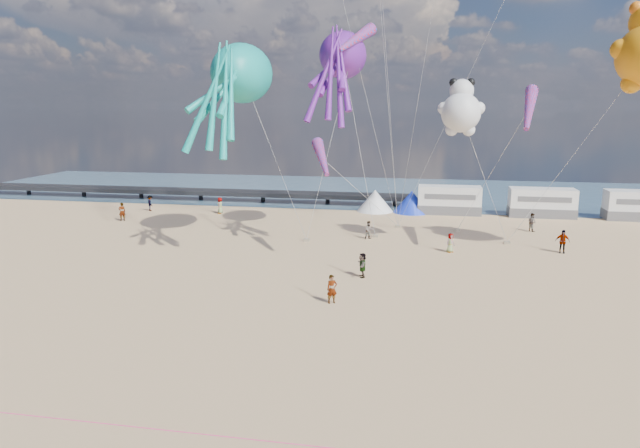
{
  "coord_description": "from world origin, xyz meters",
  "views": [
    {
      "loc": [
        3.25,
        -22.2,
        11.41
      ],
      "look_at": [
        -1.93,
        6.0,
        5.48
      ],
      "focal_mm": 32.0,
      "sensor_mm": 36.0,
      "label": 1
    }
  ],
  "objects_px": {
    "sandbag_a": "(307,240)",
    "sandbag_d": "(457,230)",
    "beachgoer_0": "(220,205)",
    "beachgoer_2": "(150,203)",
    "sandbag_b": "(375,236)",
    "sandbag_c": "(507,243)",
    "windsock_left": "(356,39)",
    "windsock_mid": "(529,109)",
    "beachgoer_6": "(450,243)",
    "sandbag_e": "(398,226)",
    "motorhome_1": "(542,203)",
    "kite_octopus_purple": "(343,55)",
    "beachgoer_4": "(362,265)",
    "kite_panda": "(461,113)",
    "windsock_right": "(322,158)",
    "beachgoer_3": "(562,241)",
    "beachgoer_5": "(122,212)",
    "tent_blue": "(412,202)",
    "standing_person": "(332,289)",
    "motorhome_0": "(449,200)",
    "beachgoer_1": "(369,230)",
    "motorhome_2": "(640,205)",
    "kite_octopus_teal": "(242,73)",
    "beachgoer_7": "(532,222)"
  },
  "relations": [
    {
      "from": "beachgoer_4",
      "to": "windsock_mid",
      "type": "bearing_deg",
      "value": 113.05
    },
    {
      "from": "beachgoer_6",
      "to": "sandbag_d",
      "type": "relative_size",
      "value": 3.09
    },
    {
      "from": "beachgoer_3",
      "to": "beachgoer_6",
      "type": "height_order",
      "value": "beachgoer_3"
    },
    {
      "from": "motorhome_0",
      "to": "beachgoer_7",
      "type": "bearing_deg",
      "value": -46.6
    },
    {
      "from": "windsock_right",
      "to": "windsock_left",
      "type": "bearing_deg",
      "value": 54.52
    },
    {
      "from": "beachgoer_5",
      "to": "beachgoer_6",
      "type": "height_order",
      "value": "beachgoer_5"
    },
    {
      "from": "sandbag_b",
      "to": "kite_panda",
      "type": "relative_size",
      "value": 0.09
    },
    {
      "from": "sandbag_e",
      "to": "kite_octopus_teal",
      "type": "height_order",
      "value": "kite_octopus_teal"
    },
    {
      "from": "windsock_right",
      "to": "sandbag_d",
      "type": "bearing_deg",
      "value": 26.79
    },
    {
      "from": "beachgoer_6",
      "to": "sandbag_d",
      "type": "height_order",
      "value": "beachgoer_6"
    },
    {
      "from": "sandbag_a",
      "to": "sandbag_d",
      "type": "height_order",
      "value": "same"
    },
    {
      "from": "beachgoer_6",
      "to": "windsock_right",
      "type": "bearing_deg",
      "value": 159.46
    },
    {
      "from": "beachgoer_6",
      "to": "sandbag_c",
      "type": "height_order",
      "value": "beachgoer_6"
    },
    {
      "from": "sandbag_c",
      "to": "sandbag_d",
      "type": "relative_size",
      "value": 1.0
    },
    {
      "from": "kite_octopus_teal",
      "to": "windsock_left",
      "type": "height_order",
      "value": "windsock_left"
    },
    {
      "from": "beachgoer_2",
      "to": "sandbag_a",
      "type": "xyz_separation_m",
      "value": [
        20.06,
        -11.21,
        -0.76
      ]
    },
    {
      "from": "sandbag_a",
      "to": "beachgoer_6",
      "type": "bearing_deg",
      "value": -7.47
    },
    {
      "from": "beachgoer_3",
      "to": "beachgoer_5",
      "type": "xyz_separation_m",
      "value": [
        -40.95,
        5.63,
        -0.0
      ]
    },
    {
      "from": "tent_blue",
      "to": "beachgoer_6",
      "type": "distance_m",
      "value": 17.39
    },
    {
      "from": "tent_blue",
      "to": "sandbag_b",
      "type": "bearing_deg",
      "value": -102.58
    },
    {
      "from": "sandbag_a",
      "to": "sandbag_c",
      "type": "xyz_separation_m",
      "value": [
        16.87,
        2.15,
        0.0
      ]
    },
    {
      "from": "motorhome_1",
      "to": "beachgoer_5",
      "type": "bearing_deg",
      "value": -166.66
    },
    {
      "from": "motorhome_2",
      "to": "motorhome_1",
      "type": "bearing_deg",
      "value": 180.0
    },
    {
      "from": "motorhome_1",
      "to": "kite_octopus_purple",
      "type": "xyz_separation_m",
      "value": [
        -19.35,
        -12.85,
        14.12
      ]
    },
    {
      "from": "beachgoer_2",
      "to": "sandbag_e",
      "type": "relative_size",
      "value": 3.48
    },
    {
      "from": "motorhome_0",
      "to": "beachgoer_1",
      "type": "relative_size",
      "value": 4.13
    },
    {
      "from": "motorhome_2",
      "to": "sandbag_c",
      "type": "xyz_separation_m",
      "value": [
        -14.64,
        -13.3,
        -1.39
      ]
    },
    {
      "from": "windsock_left",
      "to": "windsock_mid",
      "type": "height_order",
      "value": "windsock_left"
    },
    {
      "from": "beachgoer_5",
      "to": "sandbag_b",
      "type": "bearing_deg",
      "value": 136.14
    },
    {
      "from": "motorhome_1",
      "to": "beachgoer_0",
      "type": "relative_size",
      "value": 3.76
    },
    {
      "from": "beachgoer_6",
      "to": "sandbag_c",
      "type": "relative_size",
      "value": 3.09
    },
    {
      "from": "beachgoer_6",
      "to": "kite_octopus_purple",
      "type": "bearing_deg",
      "value": 114.54
    },
    {
      "from": "motorhome_0",
      "to": "sandbag_c",
      "type": "xyz_separation_m",
      "value": [
        4.36,
        -13.3,
        -1.39
      ]
    },
    {
      "from": "beachgoer_7",
      "to": "beachgoer_3",
      "type": "bearing_deg",
      "value": 150.62
    },
    {
      "from": "beachgoer_2",
      "to": "windsock_left",
      "type": "distance_m",
      "value": 30.48
    },
    {
      "from": "beachgoer_4",
      "to": "sandbag_d",
      "type": "xyz_separation_m",
      "value": [
        7.13,
        16.05,
        -0.73
      ]
    },
    {
      "from": "standing_person",
      "to": "sandbag_c",
      "type": "xyz_separation_m",
      "value": [
        12.21,
        17.26,
        -0.75
      ]
    },
    {
      "from": "kite_panda",
      "to": "motorhome_1",
      "type": "bearing_deg",
      "value": 74.08
    },
    {
      "from": "kite_panda",
      "to": "kite_octopus_purple",
      "type": "bearing_deg",
      "value": -178.35
    },
    {
      "from": "sandbag_c",
      "to": "windsock_right",
      "type": "distance_m",
      "value": 18.03
    },
    {
      "from": "tent_blue",
      "to": "motorhome_1",
      "type": "bearing_deg",
      "value": 0.0
    },
    {
      "from": "tent_blue",
      "to": "beachgoer_2",
      "type": "distance_m",
      "value": 28.89
    },
    {
      "from": "beachgoer_0",
      "to": "beachgoer_1",
      "type": "bearing_deg",
      "value": 55.6
    },
    {
      "from": "beachgoer_0",
      "to": "beachgoer_2",
      "type": "xyz_separation_m",
      "value": [
        -8.19,
        0.11,
        -0.01
      ]
    },
    {
      "from": "tent_blue",
      "to": "sandbag_d",
      "type": "height_order",
      "value": "tent_blue"
    },
    {
      "from": "beachgoer_1",
      "to": "windsock_left",
      "type": "bearing_deg",
      "value": -176.53
    },
    {
      "from": "beachgoer_6",
      "to": "windsock_left",
      "type": "bearing_deg",
      "value": 120.88
    },
    {
      "from": "windsock_mid",
      "to": "beachgoer_6",
      "type": "bearing_deg",
      "value": -168.29
    },
    {
      "from": "sandbag_b",
      "to": "sandbag_c",
      "type": "bearing_deg",
      "value": -2.82
    },
    {
      "from": "beachgoer_1",
      "to": "beachgoer_5",
      "type": "distance_m",
      "value": 25.69
    }
  ]
}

